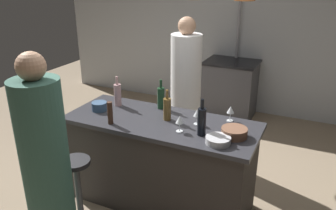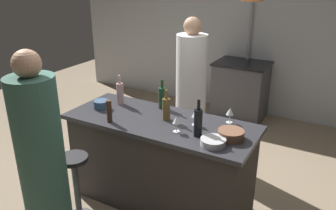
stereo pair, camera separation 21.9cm
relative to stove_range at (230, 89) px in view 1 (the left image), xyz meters
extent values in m
plane|color=gray|center=(0.00, -2.45, -0.45)|extent=(9.00, 9.00, 0.00)
cube|color=#B2B7BC|center=(0.00, 0.40, 0.85)|extent=(6.40, 0.16, 2.60)
cube|color=#332D2B|center=(0.00, -2.45, -0.02)|extent=(1.72, 0.66, 0.86)
cube|color=#2D2D33|center=(0.00, -2.45, 0.43)|extent=(1.80, 0.72, 0.04)
cube|color=#47474C|center=(0.00, 0.00, -0.02)|extent=(0.76, 0.60, 0.86)
cube|color=black|center=(0.00, 0.00, 0.43)|extent=(0.80, 0.64, 0.03)
cylinder|color=white|center=(-0.18, -1.43, 0.31)|extent=(0.36, 0.36, 1.52)
sphere|color=tan|center=(-0.18, -1.43, 1.16)|extent=(0.21, 0.21, 0.21)
cylinder|color=#4C4C51|center=(-0.52, -3.07, -0.11)|extent=(0.06, 0.06, 0.62)
cylinder|color=black|center=(-0.52, -3.07, 0.21)|extent=(0.26, 0.26, 0.04)
cylinder|color=#33594C|center=(-0.50, -3.41, 0.30)|extent=(0.36, 0.36, 1.50)
sphere|color=tan|center=(-0.50, -3.41, 1.15)|extent=(0.20, 0.20, 0.20)
cylinder|color=gray|center=(0.00, 0.25, 0.63)|extent=(0.04, 0.04, 2.15)
cylinder|color=#382319|center=(-0.38, -2.71, 0.56)|extent=(0.05, 0.05, 0.21)
cylinder|color=#B78C8E|center=(-0.57, -2.30, 0.57)|extent=(0.07, 0.07, 0.22)
cylinder|color=#B78C8E|center=(-0.57, -2.30, 0.72)|extent=(0.03, 0.03, 0.08)
cylinder|color=brown|center=(0.04, -2.41, 0.56)|extent=(0.07, 0.07, 0.21)
cylinder|color=brown|center=(0.04, -2.41, 0.70)|extent=(0.03, 0.03, 0.08)
cylinder|color=#193D23|center=(-0.13, -2.18, 0.56)|extent=(0.07, 0.07, 0.21)
cylinder|color=#193D23|center=(-0.13, -2.18, 0.71)|extent=(0.03, 0.03, 0.08)
cylinder|color=black|center=(0.44, -2.57, 0.57)|extent=(0.07, 0.07, 0.24)
cylinder|color=black|center=(0.44, -2.57, 0.73)|extent=(0.03, 0.03, 0.08)
cylinder|color=silver|center=(0.25, -2.59, 0.46)|extent=(0.06, 0.06, 0.01)
cylinder|color=silver|center=(0.25, -2.59, 0.50)|extent=(0.01, 0.01, 0.07)
cone|color=silver|center=(0.25, -2.59, 0.57)|extent=(0.07, 0.07, 0.06)
cylinder|color=silver|center=(0.33, -2.39, 0.46)|extent=(0.06, 0.06, 0.01)
cylinder|color=silver|center=(0.33, -2.39, 0.50)|extent=(0.01, 0.01, 0.07)
cone|color=silver|center=(0.33, -2.39, 0.57)|extent=(0.07, 0.07, 0.06)
cylinder|color=silver|center=(0.58, -2.19, 0.46)|extent=(0.06, 0.06, 0.01)
cylinder|color=silver|center=(0.58, -2.19, 0.50)|extent=(0.01, 0.01, 0.07)
cone|color=silver|center=(0.58, -2.19, 0.57)|extent=(0.07, 0.07, 0.06)
cylinder|color=brown|center=(0.70, -2.48, 0.49)|extent=(0.22, 0.22, 0.08)
cylinder|color=#334C6B|center=(-0.66, -2.49, 0.50)|extent=(0.15, 0.15, 0.08)
cylinder|color=#B7B7BC|center=(0.61, -2.66, 0.48)|extent=(0.20, 0.20, 0.06)
camera|label=1|loc=(1.29, -5.04, 1.76)|focal=36.61mm
camera|label=2|loc=(1.48, -4.94, 1.76)|focal=36.61mm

